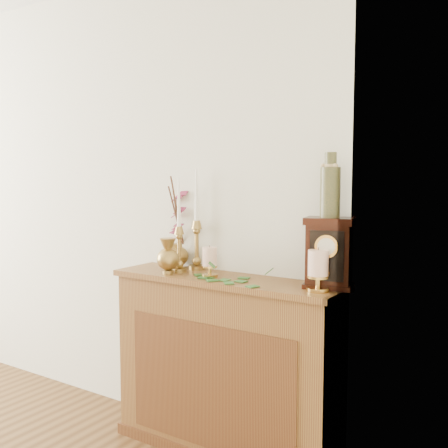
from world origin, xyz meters
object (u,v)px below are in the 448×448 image
Objects in this scene: candlestick_left at (179,242)px; ginger_jar at (178,226)px; bud_vase at (168,257)px; ceramic_vase at (330,188)px; candlestick_center at (197,237)px; mantel_clock at (329,254)px.

candlestick_left is 0.18m from ginger_jar.
ceramic_vase reaches higher than bud_vase.
bud_vase is 0.27m from ginger_jar.
ceramic_vase is at bearing -3.80° from candlestick_center.
candlestick_center is 0.84m from ceramic_vase.
ginger_jar is 1.74× the size of ceramic_vase.
ceramic_vase reaches higher than candlestick_left.
candlestick_left is 0.98× the size of ginger_jar.
candlestick_center reaches higher than candlestick_left.
candlestick_left is at bearing -175.51° from ceramic_vase.
candlestick_center is 1.87× the size of ceramic_vase.
ceramic_vase is (0.83, 0.15, 0.36)m from bud_vase.
candlestick_center is 1.08× the size of ginger_jar.
ginger_jar reaches higher than candlestick_left.
mantel_clock is (0.93, -0.07, -0.07)m from ginger_jar.
bud_vase is (-0.04, -0.20, -0.09)m from candlestick_center.
candlestick_center is at bearing 75.60° from candlestick_left.
bud_vase is 0.37× the size of ginger_jar.
candlestick_center is 0.79m from mantel_clock.
bud_vase is 0.58× the size of mantel_clock.
ginger_jar is at bearing 129.31° from candlestick_left.
candlestick_center is at bearing 78.65° from bud_vase.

